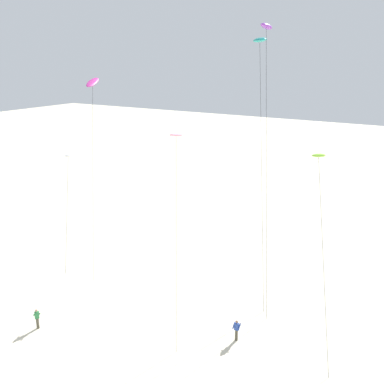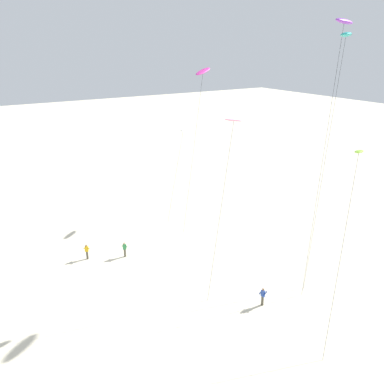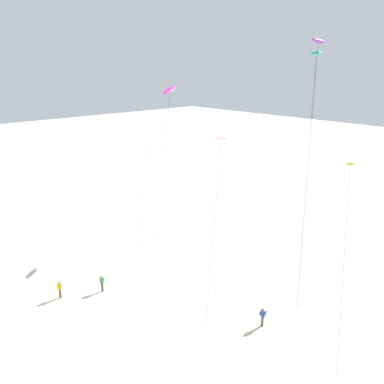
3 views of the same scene
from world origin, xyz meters
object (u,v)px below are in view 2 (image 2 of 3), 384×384
(kite_flyer_nearest, at_px, (87,251))
(kite_flyer_furthest, at_px, (125,249))
(kite_magenta, at_px, (203,73))
(kite_flyer_middle, at_px, (263,296))
(kite_teal, at_px, (346,36))
(kite_purple, at_px, (344,23))
(kite_white, at_px, (183,131))
(kite_lime, at_px, (359,154))
(kite_pink, at_px, (233,124))

(kite_flyer_nearest, xyz_separation_m, kite_flyer_furthest, (1.64, 3.55, 0.00))
(kite_magenta, height_order, kite_flyer_nearest, kite_magenta)
(kite_magenta, height_order, kite_flyer_middle, kite_magenta)
(kite_teal, relative_size, kite_flyer_middle, 13.36)
(kite_purple, relative_size, kite_white, 2.08)
(kite_lime, height_order, kite_teal, kite_teal)
(kite_lime, bearing_deg, kite_teal, 138.50)
(kite_pink, relative_size, kite_flyer_middle, 9.25)
(kite_flyer_nearest, height_order, kite_flyer_middle, same)
(kite_lime, distance_m, kite_purple, 12.20)
(kite_white, xyz_separation_m, kite_flyer_furthest, (7.66, -11.76, -9.93))
(kite_lime, bearing_deg, kite_pink, -155.33)
(kite_lime, distance_m, kite_white, 25.73)
(kite_flyer_nearest, height_order, kite_flyer_furthest, same)
(kite_pink, height_order, kite_flyer_nearest, kite_pink)
(kite_magenta, bearing_deg, kite_flyer_furthest, -69.76)
(kite_purple, xyz_separation_m, kite_flyer_furthest, (-11.40, -16.33, -21.99))
(kite_magenta, xyz_separation_m, kite_purple, (16.11, 3.56, 4.82))
(kite_flyer_nearest, bearing_deg, kite_flyer_furthest, 65.24)
(kite_white, height_order, kite_flyer_furthest, kite_white)
(kite_flyer_nearest, bearing_deg, kite_purple, 56.74)
(kite_flyer_furthest, bearing_deg, kite_magenta, 110.24)
(kite_purple, relative_size, kite_flyer_nearest, 14.02)
(kite_pink, distance_m, kite_flyer_furthest, 17.85)
(kite_pink, xyz_separation_m, kite_magenta, (-13.16, 5.47, 3.24))
(kite_flyer_nearest, bearing_deg, kite_pink, 47.08)
(kite_teal, relative_size, kite_flyer_nearest, 13.36)
(kite_lime, bearing_deg, kite_magenta, 177.14)
(kite_teal, xyz_separation_m, kite_flyer_furthest, (-9.76, -18.85, -21.03))
(kite_teal, distance_m, kite_purple, 3.15)
(kite_teal, bearing_deg, kite_magenta, -157.22)
(kite_pink, bearing_deg, kite_purple, 71.91)
(kite_flyer_nearest, xyz_separation_m, kite_flyer_middle, (15.74, 10.34, 0.00))
(kite_flyer_furthest, bearing_deg, kite_flyer_middle, 25.69)
(kite_pink, bearing_deg, kite_magenta, 157.42)
(kite_magenta, bearing_deg, kite_teal, 22.78)
(kite_teal, bearing_deg, kite_flyer_nearest, -116.97)
(kite_lime, bearing_deg, kite_white, 179.74)
(kite_teal, height_order, kite_flyer_middle, kite_teal)
(kite_flyer_middle, height_order, kite_flyer_furthest, same)
(kite_purple, bearing_deg, kite_flyer_nearest, -123.26)
(kite_pink, relative_size, kite_white, 1.37)
(kite_flyer_middle, bearing_deg, kite_teal, 109.80)
(kite_lime, bearing_deg, kite_flyer_furthest, -146.97)
(kite_purple, height_order, kite_flyer_nearest, kite_purple)
(kite_white, bearing_deg, kite_purple, 13.51)
(kite_teal, distance_m, kite_white, 21.84)
(kite_purple, bearing_deg, kite_flyer_middle, -74.21)
(kite_flyer_middle, bearing_deg, kite_white, 167.14)
(kite_pink, height_order, kite_purple, kite_purple)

